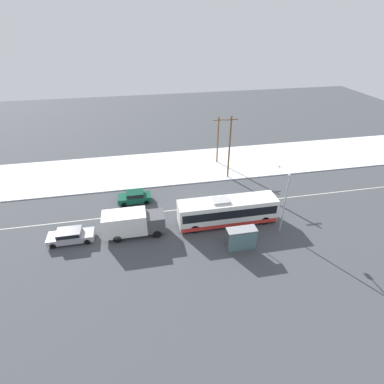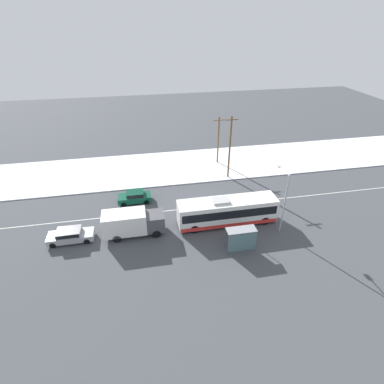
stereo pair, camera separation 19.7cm
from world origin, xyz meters
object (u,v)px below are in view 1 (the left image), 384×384
at_px(city_bus, 227,211).
at_px(utility_pole_snowlot, 218,139).
at_px(box_truck, 133,223).
at_px(streetlamp, 284,193).
at_px(pedestrian_at_stop, 232,234).
at_px(bus_shelter, 242,237).
at_px(sedan_car, 135,197).
at_px(utility_pole_roadside, 229,147).
at_px(parked_car_near_truck, 70,235).

height_order(city_bus, utility_pole_snowlot, utility_pole_snowlot).
relative_size(box_truck, streetlamp, 0.91).
distance_m(pedestrian_at_stop, bus_shelter, 1.62).
height_order(sedan_car, utility_pole_roadside, utility_pole_roadside).
bearing_deg(box_truck, utility_pole_roadside, 37.50).
xyz_separation_m(sedan_car, utility_pole_roadside, (13.42, 4.13, 3.92)).
bearing_deg(streetlamp, utility_pole_snowlot, 97.00).
relative_size(parked_car_near_truck, streetlamp, 0.66).
bearing_deg(pedestrian_at_stop, bus_shelter, -66.94).
relative_size(city_bus, utility_pole_roadside, 1.22).
bearing_deg(pedestrian_at_stop, parked_car_near_truck, 168.55).
height_order(sedan_car, parked_car_near_truck, sedan_car).
distance_m(parked_car_near_truck, bus_shelter, 17.67).
relative_size(city_bus, streetlamp, 1.57).
height_order(sedan_car, utility_pole_snowlot, utility_pole_snowlot).
relative_size(parked_car_near_truck, utility_pole_roadside, 0.51).
bearing_deg(city_bus, utility_pole_snowlot, 78.81).
height_order(box_truck, pedestrian_at_stop, box_truck).
relative_size(parked_car_near_truck, bus_shelter, 1.56).
bearing_deg(utility_pole_snowlot, utility_pole_roadside, -87.48).
height_order(bus_shelter, streetlamp, streetlamp).
xyz_separation_m(pedestrian_at_stop, bus_shelter, (0.58, -1.37, 0.63)).
bearing_deg(sedan_car, utility_pole_snowlot, -145.06).
height_order(city_bus, pedestrian_at_stop, city_bus).
bearing_deg(utility_pole_roadside, bus_shelter, -101.95).
xyz_separation_m(city_bus, pedestrian_at_stop, (-0.49, -3.34, -0.51)).
height_order(pedestrian_at_stop, utility_pole_snowlot, utility_pole_snowlot).
bearing_deg(sedan_car, parked_car_near_truck, 43.01).
relative_size(sedan_car, utility_pole_roadside, 0.45).
bearing_deg(parked_car_near_truck, bus_shelter, -15.45).
height_order(pedestrian_at_stop, utility_pole_roadside, utility_pole_roadside).
bearing_deg(utility_pole_roadside, sedan_car, -162.90).
bearing_deg(utility_pole_roadside, box_truck, -142.50).
distance_m(parked_car_near_truck, streetlamp, 22.58).
distance_m(box_truck, pedestrian_at_stop, 10.51).
relative_size(box_truck, utility_pole_snowlot, 0.86).
bearing_deg(box_truck, parked_car_near_truck, 179.10).
xyz_separation_m(parked_car_near_truck, utility_pole_snowlot, (20.00, 15.57, 3.14)).
relative_size(sedan_car, parked_car_near_truck, 0.88).
distance_m(bus_shelter, utility_pole_snowlot, 20.61).
xyz_separation_m(sedan_car, streetlamp, (15.36, -8.46, 3.71)).
bearing_deg(utility_pole_roadside, streetlamp, -81.21).
bearing_deg(utility_pole_snowlot, parked_car_near_truck, -142.10).
xyz_separation_m(streetlamp, utility_pole_roadside, (-1.94, 12.58, 0.21)).
height_order(pedestrian_at_stop, streetlamp, streetlamp).
xyz_separation_m(bus_shelter, utility_pole_snowlot, (2.99, 20.27, 2.23)).
bearing_deg(pedestrian_at_stop, utility_pole_snowlot, 79.29).
bearing_deg(utility_pole_roadside, pedestrian_at_stop, -105.38).
height_order(city_bus, box_truck, city_bus).
relative_size(pedestrian_at_stop, utility_pole_snowlot, 0.23).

